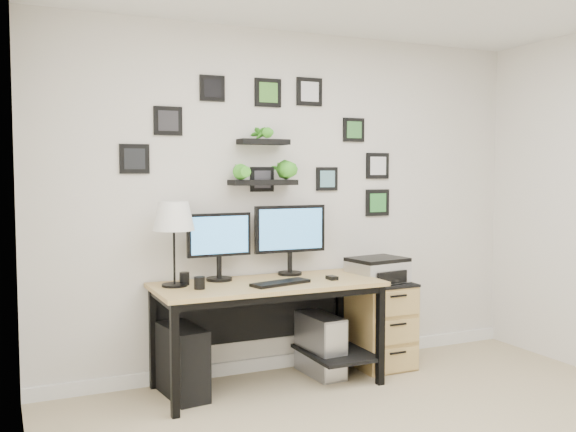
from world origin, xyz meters
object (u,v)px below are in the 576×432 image
monitor_left (219,241)px  pc_tower_grey (321,345)px  desk (270,298)px  table_lamp (174,218)px  printer (378,270)px  file_cabinet (379,323)px  mug (199,283)px  monitor_right (290,234)px  pc_tower_black (182,361)px

monitor_left → pc_tower_grey: 1.11m
desk → table_lamp: table_lamp is taller
table_lamp → printer: bearing=-1.6°
table_lamp → file_cabinet: table_lamp is taller
mug → file_cabinet: 1.58m
monitor_left → monitor_right: (0.57, 0.02, 0.03)m
monitor_right → file_cabinet: size_ratio=0.85×
desk → mug: (-0.55, -0.09, 0.17)m
desk → mug: 0.58m
mug → pc_tower_grey: (0.98, 0.13, -0.56)m
mug → pc_tower_black: 0.57m
printer → pc_tower_black: bearing=-179.4°
table_lamp → pc_tower_black: table_lamp is taller
pc_tower_grey → file_cabinet: size_ratio=0.70×
desk → mug: mug is taller
monitor_right → mug: 0.89m
monitor_right → file_cabinet: 1.02m
pc_tower_grey → printer: (0.50, -0.00, 0.54)m
monitor_right → file_cabinet: (0.71, -0.14, -0.73)m
mug → monitor_left: bearing=49.0°
monitor_left → pc_tower_black: monitor_left is taller
monitor_left → pc_tower_black: bearing=-154.8°
printer → desk: bearing=-177.7°
pc_tower_grey → monitor_right: bearing=139.1°
file_cabinet → printer: printer is taller
monitor_right → mug: bearing=-160.3°
desk → file_cabinet: size_ratio=2.39×
pc_tower_grey → table_lamp: bearing=177.8°
pc_tower_grey → file_cabinet: 0.54m
mug → pc_tower_grey: size_ratio=0.18×
monitor_right → file_cabinet: monitor_right is taller
printer → pc_tower_grey: bearing=179.7°
monitor_right → printer: bearing=-13.2°
monitor_right → table_lamp: size_ratio=0.98×
desk → file_cabinet: (0.95, 0.06, -0.29)m
mug → file_cabinet: (1.50, 0.15, -0.46)m
printer → table_lamp: bearing=178.4°
monitor_left → pc_tower_black: size_ratio=1.01×
desk → printer: bearing=2.3°
monitor_left → mug: (-0.23, -0.26, -0.24)m
pc_tower_black → file_cabinet: bearing=-5.7°
pc_tower_black → monitor_right: bearing=4.1°
monitor_right → monitor_left: bearing=-177.6°
mug → printer: printer is taller
pc_tower_black → pc_tower_grey: size_ratio=1.03×
mug → printer: size_ratio=0.18×
monitor_right → pc_tower_grey: (0.18, -0.16, -0.84)m
monitor_left → table_lamp: 0.41m
pc_tower_black → file_cabinet: file_cabinet is taller
monitor_left → printer: (1.25, -0.13, -0.27)m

